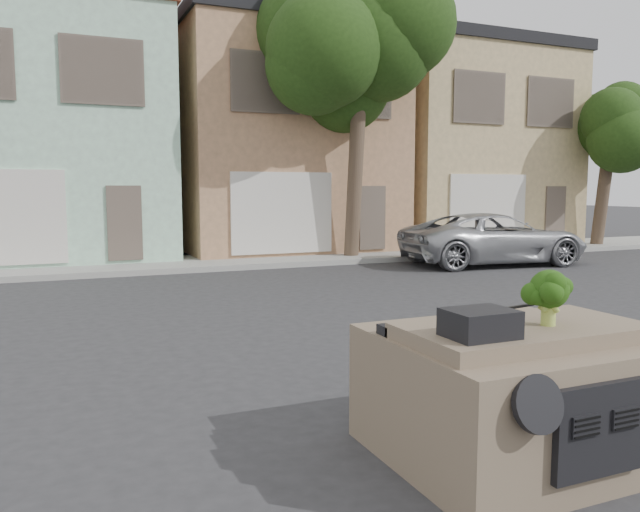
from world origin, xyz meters
TOP-DOWN VIEW (x-y plane):
  - ground_plane at (0.00, 0.00)m, footprint 120.00×120.00m
  - sidewalk at (0.00, 10.50)m, footprint 40.00×3.00m
  - townhouse_mint at (-3.50, 14.50)m, footprint 7.20×8.20m
  - townhouse_tan at (4.00, 14.50)m, footprint 7.20×8.20m
  - townhouse_beige at (11.50, 14.50)m, footprint 7.20×8.20m
  - silver_pickup at (8.26, 7.41)m, footprint 5.56×3.05m
  - tree_near at (5.00, 9.80)m, footprint 4.40×4.00m
  - tree_far at (15.00, 9.80)m, footprint 3.20×3.00m
  - car_dashboard at (0.00, -3.00)m, footprint 2.00×1.80m
  - instrument_hump at (-0.58, -3.35)m, footprint 0.48×0.38m
  - wiper_arm at (0.28, -2.62)m, footprint 0.69×0.15m
  - broccoli at (0.15, -3.25)m, footprint 0.49×0.49m

SIDE VIEW (x-z plane):
  - ground_plane at x=0.00m, z-range 0.00..0.00m
  - silver_pickup at x=8.26m, z-range -0.74..0.74m
  - sidewalk at x=0.00m, z-range 0.00..0.15m
  - car_dashboard at x=0.00m, z-range 0.00..1.12m
  - wiper_arm at x=0.28m, z-range 1.12..1.14m
  - instrument_hump at x=-0.58m, z-range 1.12..1.32m
  - broccoli at x=0.15m, z-range 1.12..1.57m
  - tree_far at x=15.00m, z-range 0.00..6.00m
  - townhouse_mint at x=-3.50m, z-range 0.00..7.55m
  - townhouse_tan at x=4.00m, z-range 0.00..7.55m
  - townhouse_beige at x=11.50m, z-range 0.00..7.55m
  - tree_near at x=5.00m, z-range 0.00..8.50m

